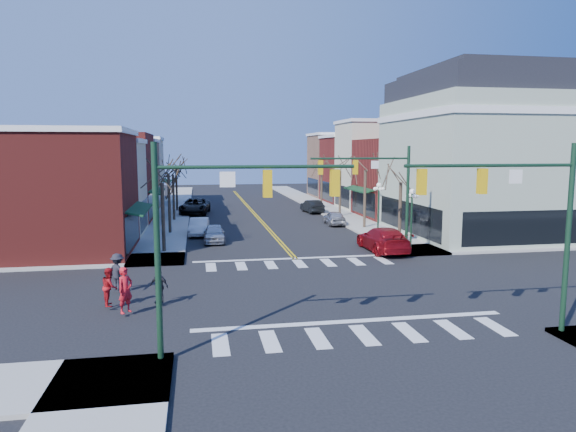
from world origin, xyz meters
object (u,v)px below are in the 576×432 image
lamppost_midblock (378,200)px  car_right_mid (334,218)px  car_right_near (383,239)px  car_left_far (195,206)px  pedestrian_red_b (110,287)px  pedestrian_dark_a (159,286)px  victorian_corner (479,153)px  pedestrian_red_a (125,290)px  pedestrian_dark_b (118,272)px  car_left_mid (199,227)px  car_left_near (214,233)px  car_right_far (312,206)px  lamppost_corner (412,209)px

lamppost_midblock → car_right_mid: lamppost_midblock is taller
car_right_near → car_left_far: bearing=-60.9°
pedestrian_red_b → pedestrian_dark_a: (2.10, 0.01, -0.07)m
victorian_corner → car_right_mid: (-10.10, 7.27, -5.99)m
car_right_mid → pedestrian_red_b: 28.14m
victorian_corner → car_right_mid: size_ratio=3.65×
pedestrian_red_a → pedestrian_dark_b: (-0.85, 3.71, -0.07)m
car_left_mid → car_left_near: bearing=-68.1°
lamppost_midblock → car_left_mid: (-14.23, 3.11, -2.27)m
pedestrian_red_a → pedestrian_dark_b: pedestrian_red_a is taller
car_left_near → pedestrian_dark_b: 14.16m
car_left_near → pedestrian_red_b: 16.52m
car_right_mid → pedestrian_red_a: 28.66m
victorian_corner → car_right_far: size_ratio=3.30×
car_left_near → pedestrian_dark_a: (-2.96, -15.71, 0.26)m
lamppost_midblock → pedestrian_red_a: bearing=-135.1°
pedestrian_red_b → car_left_mid: bearing=-18.7°
car_right_mid → car_right_far: bearing=-87.1°
car_right_mid → car_left_mid: bearing=19.3°
pedestrian_red_b → car_right_near: bearing=-65.4°
lamppost_corner → pedestrian_dark_a: size_ratio=2.80×
pedestrian_red_a → car_right_near: bearing=-11.9°
car_right_near → pedestrian_dark_a: size_ratio=3.74×
car_right_mid → pedestrian_dark_a: (-14.27, -22.87, 0.26)m
pedestrian_dark_b → car_left_near: bearing=-69.8°
lamppost_midblock → car_left_far: bearing=130.2°
victorian_corner → lamppost_midblock: victorian_corner is taller
car_right_near → pedestrian_dark_a: (-14.27, -10.12, 0.08)m
car_left_mid → car_left_far: 14.14m
pedestrian_dark_a → pedestrian_dark_b: bearing=161.3°
car_left_far → pedestrian_dark_b: size_ratio=3.41×
car_left_near → pedestrian_dark_a: 15.99m
lamppost_midblock → car_right_near: lamppost_midblock is taller
car_left_mid → pedestrian_dark_a: pedestrian_dark_a is taller
car_left_mid → car_left_far: size_ratio=0.68×
victorian_corner → lamppost_corner: 10.89m
lamppost_corner → pedestrian_red_a: (-17.35, -10.80, -1.84)m
car_right_mid → pedestrian_red_b: bearing=57.3°
car_left_far → car_left_near: bearing=-78.1°
lamppost_midblock → pedestrian_red_a: lamppost_midblock is taller
car_left_mid → car_right_mid: size_ratio=1.07×
lamppost_midblock → pedestrian_dark_b: size_ratio=2.39×
car_left_near → pedestrian_red_a: size_ratio=2.00×
car_left_far → car_left_mid: bearing=-81.4°
pedestrian_red_a → car_left_mid: bearing=33.3°
car_left_near → lamppost_midblock: bearing=3.1°
lamppost_midblock → pedestrian_dark_b: lamppost_midblock is taller
victorian_corner → car_left_near: (-21.41, 0.11, -5.99)m
car_left_far → lamppost_corner: bearing=-51.3°
car_right_mid → pedestrian_red_b: size_ratio=2.31×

